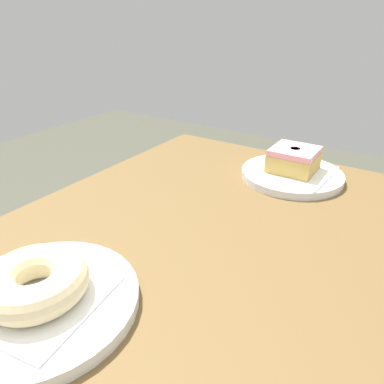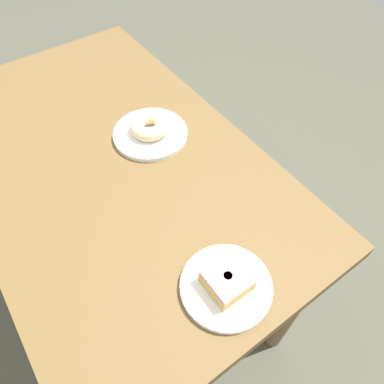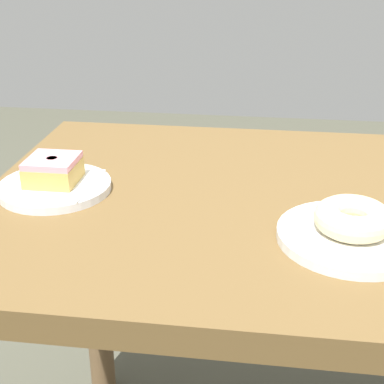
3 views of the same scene
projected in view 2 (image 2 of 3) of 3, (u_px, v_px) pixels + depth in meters
The scene contains 8 objects.
ground_plane at pixel (140, 274), 1.61m from camera, with size 6.00×6.00×0.00m, color #49493B.
table at pixel (115, 182), 1.10m from camera, with size 1.24×0.74×0.77m.
plate_glazed_square at pixel (226, 286), 0.76m from camera, with size 0.20×0.20×0.01m, color white.
napkin_glazed_square at pixel (226, 285), 0.75m from camera, with size 0.14×0.14×0.00m, color white.
donut_glazed_square at pixel (227, 280), 0.74m from camera, with size 0.09×0.09×0.04m.
plate_sugar_ring at pixel (151, 134), 1.05m from camera, with size 0.22×0.22×0.02m, color white.
napkin_sugar_ring at pixel (150, 132), 1.04m from camera, with size 0.13×0.13×0.00m, color white.
donut_sugar_ring at pixel (150, 126), 1.02m from camera, with size 0.11×0.11×0.04m, color beige.
Camera 2 is at (-0.70, 0.21, 1.50)m, focal length 33.62 mm.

